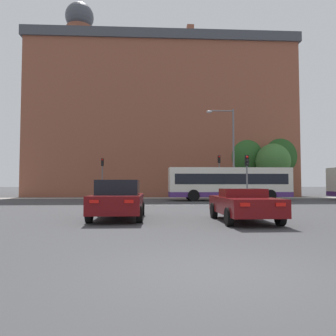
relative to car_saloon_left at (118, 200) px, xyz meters
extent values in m
plane|color=#3D3D3F|center=(2.44, -8.38, -0.81)|extent=(400.00, 400.00, 0.00)
cube|color=silver|center=(2.44, 9.40, -0.80)|extent=(9.28, 0.30, 0.01)
cube|color=#A09B91|center=(2.44, 21.19, -0.80)|extent=(70.32, 2.50, 0.01)
cube|color=brown|center=(2.80, 29.66, 8.41)|extent=(32.15, 12.24, 18.42)
cube|color=#42444C|center=(2.80, 29.66, 18.20)|extent=(32.79, 12.73, 1.17)
cube|color=brown|center=(-8.70, 28.35, 20.02)|extent=(0.90, 0.90, 2.47)
cube|color=brown|center=(-1.65, 29.90, 20.02)|extent=(0.90, 0.90, 2.47)
cube|color=brown|center=(6.44, 27.59, 20.02)|extent=(0.90, 0.90, 2.47)
cube|color=brown|center=(15.34, 32.19, 20.02)|extent=(0.90, 0.90, 2.47)
cylinder|color=brown|center=(-8.23, 29.66, 20.23)|extent=(3.38, 3.38, 2.90)
sphere|color=#42444C|center=(-8.23, 29.66, 23.09)|extent=(3.75, 3.75, 3.75)
cube|color=#600C0F|center=(0.00, 0.01, -0.14)|extent=(1.97, 4.47, 0.69)
cube|color=black|center=(0.00, -0.03, 0.51)|extent=(1.68, 2.02, 0.60)
cylinder|color=black|center=(-0.92, 1.40, -0.49)|extent=(0.22, 0.64, 0.64)
cylinder|color=black|center=(0.94, 1.39, -0.49)|extent=(0.22, 0.64, 0.64)
cylinder|color=black|center=(-0.94, -1.36, -0.49)|extent=(0.22, 0.64, 0.64)
cylinder|color=black|center=(0.92, -1.38, -0.49)|extent=(0.22, 0.64, 0.64)
cube|color=red|center=(-0.62, -2.23, 0.03)|extent=(0.32, 0.05, 0.12)
cube|color=red|center=(0.58, -2.24, 0.03)|extent=(0.32, 0.05, 0.12)
cube|color=#600C0F|center=(4.90, -1.22, -0.17)|extent=(1.87, 4.35, 0.62)
cube|color=#600C0F|center=(4.90, -1.11, 0.30)|extent=(1.60, 1.31, 0.32)
cylinder|color=black|center=(4.01, 0.13, -0.49)|extent=(0.22, 0.64, 0.64)
cylinder|color=black|center=(5.80, 0.13, -0.49)|extent=(0.22, 0.64, 0.64)
cylinder|color=black|center=(4.01, -2.56, -0.49)|extent=(0.22, 0.64, 0.64)
cylinder|color=black|center=(5.79, -2.56, -0.49)|extent=(0.22, 0.64, 0.64)
cube|color=red|center=(4.32, -3.41, -0.02)|extent=(0.32, 0.05, 0.12)
cube|color=red|center=(5.48, -3.41, -0.02)|extent=(0.32, 0.05, 0.12)
cube|color=silver|center=(8.30, 15.14, 0.82)|extent=(10.68, 2.45, 2.56)
cube|color=#4C2870|center=(8.30, 15.14, -0.24)|extent=(10.70, 2.47, 0.44)
cube|color=black|center=(8.30, 15.14, 1.10)|extent=(9.83, 2.48, 0.90)
cylinder|color=black|center=(11.61, 16.32, -0.31)|extent=(1.00, 0.28, 1.00)
cylinder|color=black|center=(11.61, 13.97, -0.31)|extent=(1.00, 0.28, 1.00)
cylinder|color=black|center=(4.99, 16.32, -0.31)|extent=(1.00, 0.28, 1.00)
cylinder|color=black|center=(4.99, 13.97, -0.31)|extent=(1.00, 0.28, 1.00)
cylinder|color=slate|center=(8.54, 20.31, 1.04)|extent=(0.12, 0.12, 3.70)
cube|color=black|center=(8.54, 20.31, 3.29)|extent=(0.26, 0.20, 0.80)
sphere|color=red|center=(8.54, 20.18, 3.55)|extent=(0.17, 0.17, 0.17)
sphere|color=black|center=(8.54, 20.18, 3.29)|extent=(0.17, 0.17, 0.17)
sphere|color=black|center=(8.54, 20.18, 3.04)|extent=(0.17, 0.17, 0.17)
cylinder|color=slate|center=(-3.69, 20.73, 0.88)|extent=(0.12, 0.12, 3.37)
cube|color=black|center=(-3.69, 20.73, 2.96)|extent=(0.26, 0.20, 0.80)
sphere|color=red|center=(-3.69, 20.60, 3.22)|extent=(0.17, 0.17, 0.17)
sphere|color=black|center=(-3.69, 20.60, 2.96)|extent=(0.17, 0.17, 0.17)
sphere|color=black|center=(-3.69, 20.60, 2.71)|extent=(0.17, 0.17, 0.17)
cylinder|color=slate|center=(8.45, 10.14, 0.60)|extent=(0.12, 0.12, 2.80)
cube|color=black|center=(8.45, 10.14, 2.40)|extent=(0.26, 0.20, 0.80)
sphere|color=red|center=(8.45, 10.01, 2.65)|extent=(0.17, 0.17, 0.17)
sphere|color=black|center=(8.45, 10.01, 2.40)|extent=(0.17, 0.17, 0.17)
sphere|color=black|center=(8.45, 10.01, 2.14)|extent=(0.17, 0.17, 0.17)
cylinder|color=slate|center=(8.62, 14.60, 3.24)|extent=(0.16, 0.16, 8.08)
cylinder|color=slate|center=(7.56, 14.60, 7.13)|extent=(2.12, 0.10, 0.10)
ellipsoid|color=#B2B2B7|center=(6.50, 14.60, 7.03)|extent=(0.50, 0.36, 0.22)
cylinder|color=brown|center=(9.62, 21.76, -0.40)|extent=(0.13, 0.13, 0.82)
cylinder|color=brown|center=(9.77, 21.82, -0.40)|extent=(0.13, 0.13, 0.82)
cube|color=tan|center=(9.69, 21.79, 0.34)|extent=(0.45, 0.35, 0.65)
sphere|color=tan|center=(9.69, 21.79, 0.78)|extent=(0.25, 0.25, 0.25)
cylinder|color=#4C3823|center=(16.50, 25.59, 0.35)|extent=(0.36, 0.36, 2.32)
ellipsoid|color=#234C1E|center=(16.50, 25.59, 3.94)|extent=(5.71, 5.71, 5.99)
cylinder|color=#4C3823|center=(12.57, 24.82, 0.55)|extent=(0.36, 0.36, 2.72)
ellipsoid|color=#285623|center=(12.57, 24.82, 3.85)|extent=(4.55, 4.55, 4.78)
cylinder|color=#4C3823|center=(15.05, 22.20, 0.39)|extent=(0.36, 0.36, 2.40)
ellipsoid|color=#3D7033|center=(15.05, 22.20, 3.22)|extent=(3.82, 3.82, 4.01)
camera|label=1|loc=(1.32, -13.67, 0.62)|focal=35.00mm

